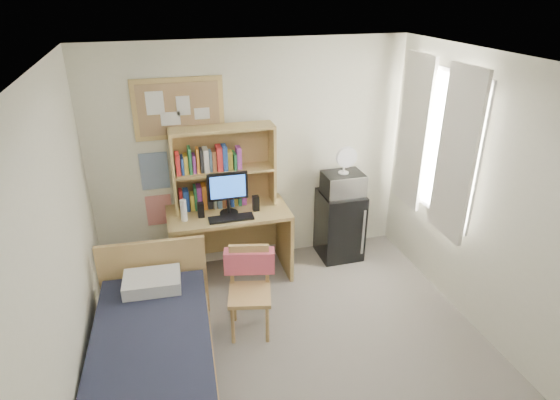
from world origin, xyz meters
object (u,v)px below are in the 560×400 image
object	(u,v)px
desk_chair	(250,294)
monitor	(228,194)
bed	(154,369)
bulletin_board	(179,108)
desk	(230,244)
mini_fridge	(340,225)
microwave	(343,184)
desk_fan	(344,161)
speaker_right	(256,203)
speaker_left	(201,210)

from	to	relation	value
desk_chair	monitor	bearing A→B (deg)	103.89
bed	bulletin_board	bearing A→B (deg)	78.77
desk_chair	bed	xyz separation A→B (m)	(-0.92, -0.54, -0.17)
desk	desk_chair	distance (m)	1.01
mini_fridge	microwave	bearing A→B (deg)	-90.00
bulletin_board	desk_chair	xyz separation A→B (m)	(0.42, -1.35, -1.48)
mini_fridge	bed	distance (m)	2.82
desk_fan	speaker_right	bearing A→B (deg)	-173.05
bed	speaker_left	distance (m)	1.74
mini_fridge	speaker_right	xyz separation A→B (m)	(-1.08, -0.15, 0.50)
bulletin_board	desk	xyz separation A→B (m)	(0.41, -0.34, -1.51)
desk_chair	speaker_left	size ratio (longest dim) A/B	5.32
desk	microwave	bearing A→B (deg)	3.28
bulletin_board	bed	world-z (taller)	bulletin_board
speaker_left	desk_fan	bearing A→B (deg)	4.74
desk	monitor	bearing A→B (deg)	-90.00
speaker_left	bed	bearing A→B (deg)	-111.49
speaker_left	microwave	size ratio (longest dim) A/B	0.36
speaker_right	desk_fan	size ratio (longest dim) A/B	0.56
mini_fridge	microwave	world-z (taller)	microwave
bulletin_board	bed	size ratio (longest dim) A/B	0.48
mini_fridge	speaker_right	distance (m)	1.19
desk_chair	speaker_right	bearing A→B (deg)	86.32
monitor	speaker_right	xyz separation A→B (m)	(0.30, -0.00, -0.14)
desk	microwave	distance (m)	1.49
bulletin_board	mini_fridge	xyz separation A→B (m)	(1.79, -0.25, -1.50)
desk	desk_fan	world-z (taller)	desk_fan
bulletin_board	desk_fan	distance (m)	1.92
mini_fridge	microwave	xyz separation A→B (m)	(-0.00, -0.02, 0.55)
monitor	microwave	size ratio (longest dim) A/B	1.01
mini_fridge	bed	bearing A→B (deg)	-144.11
bulletin_board	speaker_right	distance (m)	1.29
mini_fridge	bed	world-z (taller)	mini_fridge
bed	desk_fan	distance (m)	2.97
bed	monitor	xyz separation A→B (m)	(0.91, 1.50, 0.79)
monitor	desk_fan	world-z (taller)	desk_fan
monitor	speaker_right	bearing A→B (deg)	0.00
monitor	desk_fan	size ratio (longest dim) A/B	1.51
desk_chair	speaker_left	bearing A→B (deg)	121.25
bed	speaker_right	distance (m)	2.03
bulletin_board	desk_chair	bearing A→B (deg)	-72.75
desk	microwave	size ratio (longest dim) A/B	2.91
desk	desk_fan	bearing A→B (deg)	3.28
mini_fridge	speaker_right	world-z (taller)	speaker_right
desk_chair	monitor	distance (m)	1.14
bed	speaker_left	world-z (taller)	speaker_left
speaker_right	desk_chair	bearing A→B (deg)	-106.38
speaker_right	desk_fan	xyz separation A→B (m)	(1.08, 0.13, 0.34)
bed	monitor	size ratio (longest dim) A/B	4.30
desk	desk_chair	bearing A→B (deg)	-88.87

